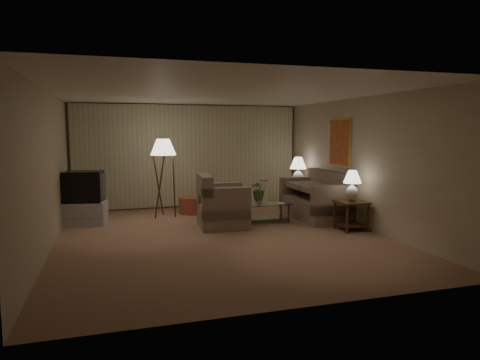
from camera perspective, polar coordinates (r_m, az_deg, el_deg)
name	(u,v)px	position (r m, az deg, el deg)	size (l,w,h in m)	color
ground	(221,236)	(8.27, -2.53, -7.50)	(7.00, 7.00, 0.00)	#8F634F
room_shell	(205,143)	(9.50, -4.71, 4.97)	(6.04, 7.02, 2.72)	beige
sofa	(314,200)	(10.04, 9.89, -2.59)	(1.94, 0.98, 0.86)	#81715C
armchair	(223,206)	(8.99, -2.31, -3.51)	(1.19, 1.14, 0.87)	#81715C
side_table_near	(351,210)	(8.95, 14.64, -3.90)	(0.58, 0.58, 0.60)	#39200F
side_table_far	(298,193)	(11.22, 7.71, -1.78)	(0.46, 0.38, 0.60)	#39200F
table_lamp_near	(352,183)	(8.87, 14.74, -0.40)	(0.36, 0.36, 0.62)	silver
table_lamp_far	(298,169)	(11.14, 7.76, 1.49)	(0.43, 0.43, 0.74)	silver
coffee_table	(266,210)	(9.48, 3.44, -3.97)	(1.06, 0.58, 0.41)	silver
tv_cabinet	(85,213)	(9.79, -19.97, -4.18)	(0.96, 0.70, 0.50)	#B5B5B8
crt_tv	(84,187)	(9.70, -20.10, -0.82)	(0.85, 0.68, 0.66)	black
floor_lamp	(164,176)	(10.10, -10.13, 0.48)	(0.59, 0.59, 1.82)	#39200F
ottoman	(191,205)	(10.54, -6.53, -3.36)	(0.60, 0.60, 0.40)	#A34E37
vase	(259,200)	(9.39, 2.59, -2.70)	(0.16, 0.16, 0.16)	white
flowers	(259,186)	(9.35, 2.60, -0.83)	(0.41, 0.36, 0.46)	#486A2F
book	(278,203)	(9.45, 5.08, -3.12)	(0.15, 0.21, 0.02)	olive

